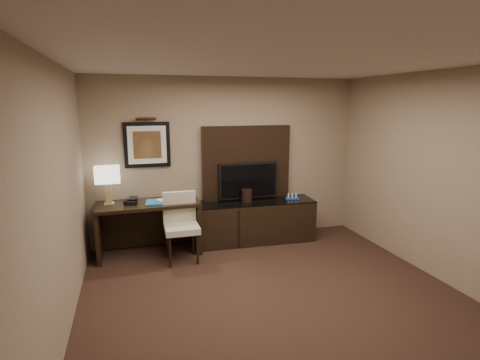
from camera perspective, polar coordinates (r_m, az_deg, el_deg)
name	(u,v)px	position (r m, az deg, el deg)	size (l,w,h in m)	color
floor	(286,313)	(4.43, 7.07, -19.47)	(4.50, 5.00, 0.01)	black
ceiling	(293,59)	(3.83, 8.13, 17.83)	(4.50, 5.00, 0.01)	silver
wall_back	(228,160)	(6.24, -1.82, 3.04)	(4.50, 0.01, 2.70)	gray
wall_left	(51,212)	(3.65, -26.81, -4.39)	(0.01, 5.00, 2.70)	gray
wall_right	(461,182)	(5.24, 30.67, -0.24)	(0.01, 5.00, 2.70)	gray
desk	(149,228)	(5.92, -13.64, -7.16)	(1.52, 0.65, 0.81)	black
credenza	(254,221)	(6.29, 2.09, -6.30)	(2.01, 0.56, 0.69)	black
tv_wall_panel	(246,165)	(6.27, 0.98, 2.36)	(1.50, 0.12, 1.30)	black
tv	(248,180)	(6.23, 1.25, -0.06)	(1.00, 0.08, 0.60)	black
artwork	(147,145)	(5.98, -13.97, 5.24)	(0.70, 0.04, 0.70)	black
picture_light	(146,119)	(5.91, -14.14, 9.05)	(0.04, 0.04, 0.30)	#3B2113
desk_chair	(182,228)	(5.54, -8.88, -7.17)	(0.49, 0.56, 1.02)	beige
table_lamp	(108,184)	(5.82, -19.49, -0.55)	(0.38, 0.22, 0.61)	tan
desk_phone	(131,201)	(5.77, -16.25, -3.12)	(0.18, 0.16, 0.09)	black
blue_folder	(154,202)	(5.76, -12.92, -3.32)	(0.24, 0.33, 0.02)	blue
book	(158,195)	(5.77, -12.33, -2.20)	(0.17, 0.02, 0.23)	tan
ice_bucket	(247,195)	(6.15, 1.02, -2.37)	(0.18, 0.18, 0.20)	black
minibar_tray	(292,196)	(6.39, 7.97, -2.50)	(0.23, 0.14, 0.08)	#1940A4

